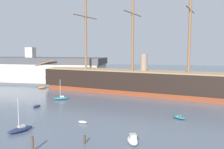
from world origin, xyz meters
The scene contains 11 objects.
tall_ship centered at (4.02, 50.88, 3.85)m, with size 72.34×23.44×35.30m.
sailboat_foreground_left centered at (-9.07, 10.71, 0.49)m, with size 3.21×4.59×5.81m.
motorboat_foreground_right centered at (9.82, 9.95, 0.51)m, with size 2.45×3.75×1.46m.
dinghy_near_centre centered at (-0.65, 17.75, 0.22)m, with size 1.96×1.20×0.43m.
dinghy_mid_left centered at (-15.63, 27.54, 0.27)m, with size 1.65×2.46×0.54m.
dinghy_mid_right centered at (17.03, 24.68, 0.35)m, with size 3.06×2.87×0.69m.
sailboat_alongside_bow centered at (-13.54, 36.95, 0.47)m, with size 4.38×3.06×5.54m.
dinghy_far_left centered at (-28.40, 53.97, 0.35)m, with size 3.02×2.99×0.70m.
mooring_piling_nearest centered at (-2.94, 4.08, 1.05)m, with size 0.38×0.38×2.10m, color #4C3D2D.
mooring_piling_left_pair centered at (3.01, 8.27, 0.62)m, with size 0.31×0.31×1.24m, color #423323.
dockside_warehouse_left centered at (-35.12, 66.51, 5.19)m, with size 55.31×16.43×14.55m.
Camera 1 is at (14.51, -24.87, 13.68)m, focal length 39.64 mm.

